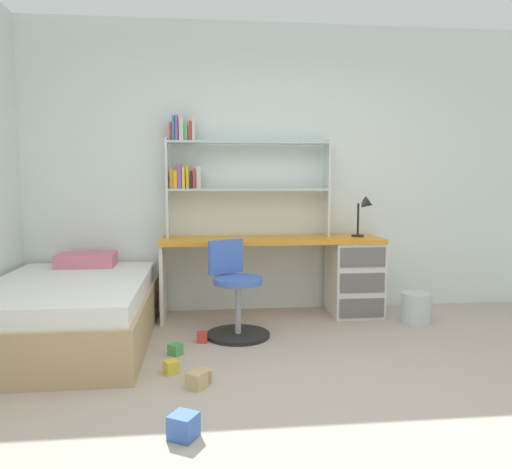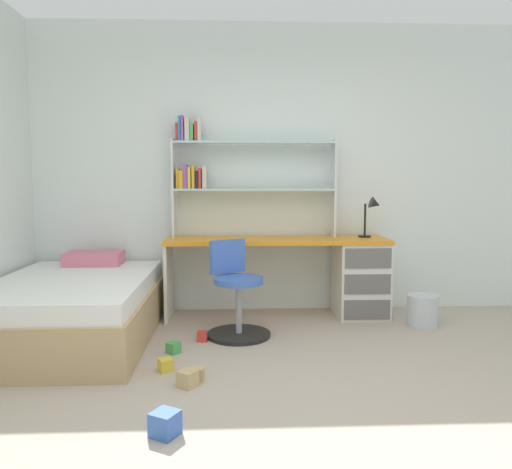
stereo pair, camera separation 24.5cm
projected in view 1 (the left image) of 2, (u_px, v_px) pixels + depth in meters
ground_plane at (320, 419)px, 2.71m from camera, size 5.57×5.69×0.02m
room_shell at (124, 165)px, 3.60m from camera, size 5.57×5.69×2.76m
desk at (330, 270)px, 4.76m from camera, size 2.04×0.53×0.74m
bookshelf_hutch at (223, 167)px, 4.70m from camera, size 1.53×0.22×1.12m
desk_lamp at (366, 210)px, 4.75m from camera, size 0.20×0.16×0.38m
swivel_chair at (236, 299)px, 4.11m from camera, size 0.52×0.52×0.78m
bed_platform at (69, 312)px, 3.91m from camera, size 1.22×1.83×0.62m
waste_bin at (416, 308)px, 4.51m from camera, size 0.27×0.27×0.27m
toy_block_blue_0 at (184, 426)px, 2.48m from camera, size 0.17×0.17×0.12m
toy_block_yellow_1 at (171, 367)px, 3.32m from camera, size 0.12×0.12×0.09m
toy_block_natural_2 at (197, 380)px, 3.08m from camera, size 0.14×0.14×0.10m
toy_block_red_3 at (202, 337)px, 3.97m from camera, size 0.08×0.08×0.08m
toy_block_green_4 at (175, 349)px, 3.67m from camera, size 0.12×0.12×0.08m
toy_block_natural_5 at (205, 375)px, 3.19m from camera, size 0.09×0.09×0.08m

